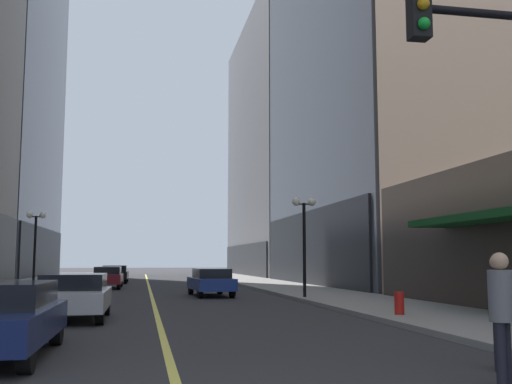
% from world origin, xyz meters
% --- Properties ---
extents(ground_plane, '(200.00, 200.00, 0.00)m').
position_xyz_m(ground_plane, '(0.00, 35.00, 0.00)').
color(ground_plane, '#2D2D30').
extents(sidewalk_left, '(4.50, 78.00, 0.15)m').
position_xyz_m(sidewalk_left, '(-8.25, 35.00, 0.07)').
color(sidewalk_left, gray).
rests_on(sidewalk_left, ground).
extents(sidewalk_right, '(4.50, 78.00, 0.15)m').
position_xyz_m(sidewalk_right, '(8.25, 35.00, 0.07)').
color(sidewalk_right, gray).
rests_on(sidewalk_right, ground).
extents(lane_centre_stripe, '(0.16, 70.00, 0.01)m').
position_xyz_m(lane_centre_stripe, '(0.00, 35.00, 0.00)').
color(lane_centre_stripe, '#E5D64C').
rests_on(lane_centre_stripe, ground).
extents(building_right_far, '(10.27, 26.00, 28.47)m').
position_xyz_m(building_right_far, '(15.53, 60.00, 14.17)').
color(building_right_far, gray).
rests_on(building_right_far, ground).
extents(storefront_awning_right, '(1.60, 6.58, 3.12)m').
position_xyz_m(storefront_awning_right, '(9.69, 12.35, 2.99)').
color(storefront_awning_right, '#144C1E').
rests_on(storefront_awning_right, ground).
extents(car_silver, '(1.95, 4.14, 1.32)m').
position_xyz_m(car_silver, '(-2.42, 13.76, 0.72)').
color(car_silver, '#B7B7BC').
rests_on(car_silver, ground).
extents(car_blue, '(1.95, 4.66, 1.32)m').
position_xyz_m(car_blue, '(2.79, 24.48, 0.72)').
color(car_blue, navy).
rests_on(car_blue, ground).
extents(car_maroon, '(1.74, 4.69, 1.32)m').
position_xyz_m(car_maroon, '(-2.53, 33.56, 0.72)').
color(car_maroon, maroon).
rests_on(car_maroon, ground).
extents(car_black, '(1.96, 4.76, 1.32)m').
position_xyz_m(car_black, '(-2.47, 42.25, 0.72)').
color(car_black, black).
rests_on(car_black, ground).
extents(pedestrian_in_grey_suit, '(0.47, 0.47, 1.82)m').
position_xyz_m(pedestrian_in_grey_suit, '(4.33, 3.05, 1.07)').
color(pedestrian_in_grey_suit, black).
rests_on(pedestrian_in_grey_suit, ground).
extents(pedestrian_in_black_coat, '(0.46, 0.46, 1.81)m').
position_xyz_m(pedestrian_in_black_coat, '(5.05, 4.23, 1.06)').
color(pedestrian_in_black_coat, black).
rests_on(pedestrian_in_black_coat, ground).
extents(street_lamp_left_far, '(1.06, 0.36, 4.43)m').
position_xyz_m(street_lamp_left_far, '(-6.40, 30.80, 3.26)').
color(street_lamp_left_far, black).
rests_on(street_lamp_left_far, ground).
extents(street_lamp_right_mid, '(1.06, 0.36, 4.43)m').
position_xyz_m(street_lamp_right_mid, '(6.40, 20.62, 3.26)').
color(street_lamp_right_mid, black).
rests_on(street_lamp_right_mid, ground).
extents(fire_hydrant_right, '(0.28, 0.28, 0.80)m').
position_xyz_m(fire_hydrant_right, '(6.90, 12.10, 0.40)').
color(fire_hydrant_right, red).
rests_on(fire_hydrant_right, ground).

